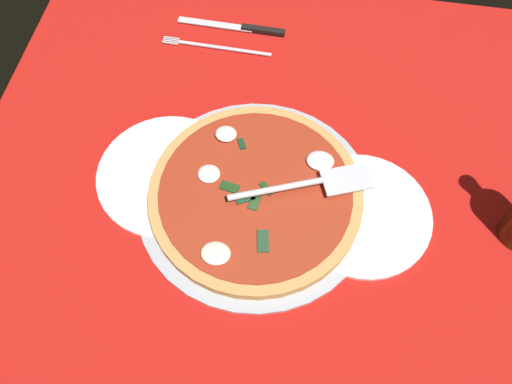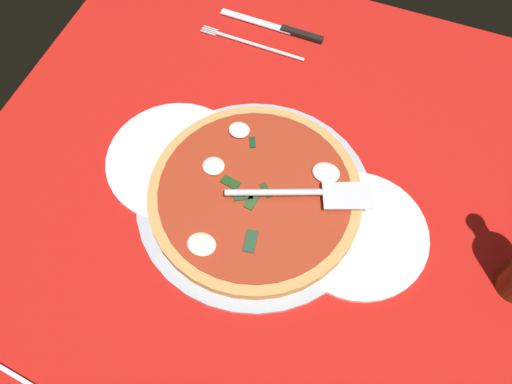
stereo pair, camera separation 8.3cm
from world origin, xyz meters
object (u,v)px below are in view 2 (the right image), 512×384
at_px(pizza, 256,192).
at_px(pizza_server, 303,195).
at_px(place_setting_near, 267,37).
at_px(dinner_plate_left, 358,232).
at_px(dinner_plate_right, 176,160).

height_order(pizza, pizza_server, pizza_server).
relative_size(pizza_server, place_setting_near, 0.97).
distance_m(pizza_server, place_setting_near, 0.36).
xyz_separation_m(dinner_plate_left, pizza, (0.17, -0.00, 0.01)).
relative_size(dinner_plate_right, place_setting_near, 1.02).
distance_m(pizza, pizza_server, 0.08).
relative_size(dinner_plate_right, pizza_server, 1.05).
relative_size(dinner_plate_right, pizza, 0.68).
height_order(dinner_plate_left, place_setting_near, place_setting_near).
bearing_deg(dinner_plate_right, pizza_server, 177.64).
bearing_deg(dinner_plate_right, dinner_plate_left, 177.00).
bearing_deg(pizza_server, dinner_plate_left, -26.12).
height_order(dinner_plate_right, pizza_server, pizza_server).
distance_m(dinner_plate_right, place_setting_near, 0.31).
bearing_deg(dinner_plate_left, pizza_server, -4.51).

